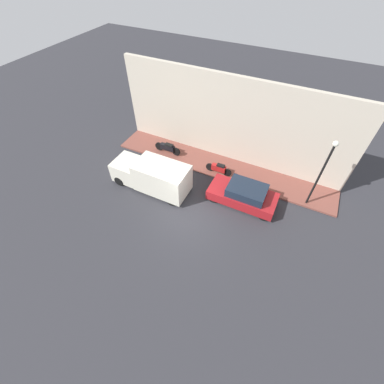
% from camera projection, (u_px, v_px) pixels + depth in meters
% --- Properties ---
extents(ground_plane, '(60.00, 60.00, 0.00)m').
position_uv_depth(ground_plane, '(190.00, 216.00, 15.15)').
color(ground_plane, '#2D2D33').
extents(sidewalk, '(2.27, 15.53, 0.12)m').
position_uv_depth(sidewalk, '(220.00, 167.00, 18.02)').
color(sidewalk, brown).
rests_on(sidewalk, ground_plane).
extents(building_facade, '(0.30, 15.53, 5.94)m').
position_uv_depth(building_facade, '(231.00, 121.00, 16.68)').
color(building_facade, beige).
rests_on(building_facade, ground_plane).
extents(parked_car, '(1.78, 4.08, 1.36)m').
position_uv_depth(parked_car, '(243.00, 195.00, 15.43)').
color(parked_car, maroon).
rests_on(parked_car, ground_plane).
extents(delivery_van, '(1.85, 5.05, 2.02)m').
position_uv_depth(delivery_van, '(152.00, 175.00, 16.05)').
color(delivery_van, silver).
rests_on(delivery_van, ground_plane).
extents(motorcycle_red, '(0.30, 1.82, 0.77)m').
position_uv_depth(motorcycle_red, '(219.00, 168.00, 17.20)').
color(motorcycle_red, '#B21E1E').
rests_on(motorcycle_red, sidewalk).
extents(motorcycle_black, '(0.30, 2.06, 0.80)m').
position_uv_depth(motorcycle_black, '(168.00, 148.00, 18.69)').
color(motorcycle_black, black).
rests_on(motorcycle_black, sidewalk).
extents(streetlamp, '(0.30, 0.30, 4.55)m').
position_uv_depth(streetlamp, '(324.00, 168.00, 13.62)').
color(streetlamp, black).
rests_on(streetlamp, sidewalk).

